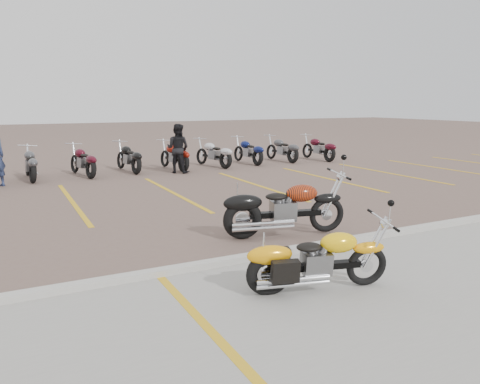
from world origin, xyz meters
name	(u,v)px	position (x,y,z in m)	size (l,w,h in m)	color
ground	(238,226)	(0.00, 0.00, 0.00)	(100.00, 100.00, 0.00)	brown
concrete_apron	(404,312)	(0.00, -4.50, 0.01)	(60.00, 5.00, 0.01)	#9E9B93
curb	(291,251)	(0.00, -2.00, 0.06)	(60.00, 0.18, 0.12)	#ADAAA3
parking_stripes	(173,193)	(0.00, 4.00, 0.00)	(38.00, 5.50, 0.01)	gold
apron_stripe	(235,358)	(-2.30, -4.50, 0.01)	(0.12, 5.00, 0.00)	gold
yellow_cruiser	(314,262)	(-0.59, -3.45, 0.41)	(1.96, 0.62, 0.82)	black
flame_cruiser	(282,211)	(0.43, -1.01, 0.49)	(2.38, 0.70, 0.99)	black
person_b	(178,148)	(1.41, 7.52, 0.88)	(0.85, 0.66, 1.76)	black
bg_bike_row	(105,158)	(-0.97, 8.45, 0.55)	(19.05, 2.07, 1.10)	black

